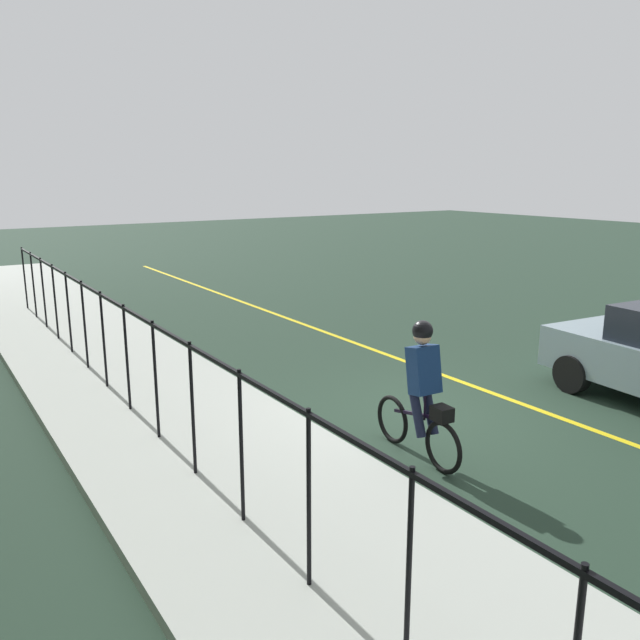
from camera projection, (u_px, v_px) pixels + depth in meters
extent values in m
plane|color=#223628|center=(422.00, 413.00, 9.78)|extent=(80.00, 80.00, 0.00)
cube|color=yellow|center=(494.00, 394.00, 10.63)|extent=(36.00, 0.12, 0.01)
cube|color=#ABB1A8|center=(218.00, 462.00, 7.94)|extent=(40.00, 3.20, 0.15)
cylinder|color=black|center=(409.00, 577.00, 4.27)|extent=(0.04, 0.04, 1.60)
cylinder|color=black|center=(309.00, 499.00, 5.29)|extent=(0.04, 0.04, 1.60)
cylinder|color=black|center=(241.00, 447.00, 6.31)|extent=(0.04, 0.04, 1.60)
cylinder|color=black|center=(193.00, 409.00, 7.33)|extent=(0.04, 0.04, 1.60)
cylinder|color=black|center=(156.00, 380.00, 8.34)|extent=(0.04, 0.04, 1.60)
cylinder|color=black|center=(127.00, 357.00, 9.36)|extent=(0.04, 0.04, 1.60)
cylinder|color=black|center=(104.00, 339.00, 10.38)|extent=(0.04, 0.04, 1.60)
cylinder|color=black|center=(85.00, 325.00, 11.40)|extent=(0.04, 0.04, 1.60)
cylinder|color=black|center=(69.00, 312.00, 12.41)|extent=(0.04, 0.04, 1.60)
cylinder|color=black|center=(55.00, 302.00, 13.43)|extent=(0.04, 0.04, 1.60)
cylinder|color=black|center=(44.00, 293.00, 14.45)|extent=(0.04, 0.04, 1.60)
cylinder|color=black|center=(33.00, 285.00, 15.47)|extent=(0.04, 0.04, 1.60)
cylinder|color=black|center=(25.00, 278.00, 16.49)|extent=(0.04, 0.04, 1.60)
cube|color=black|center=(152.00, 324.00, 8.18)|extent=(20.00, 0.04, 0.04)
torus|color=black|center=(392.00, 419.00, 8.66)|extent=(0.66, 0.10, 0.66)
torus|color=black|center=(443.00, 447.00, 7.77)|extent=(0.66, 0.10, 0.66)
cube|color=black|center=(417.00, 414.00, 8.16)|extent=(0.93, 0.10, 0.24)
cylinder|color=black|center=(425.00, 407.00, 8.00)|extent=(0.03, 0.03, 0.35)
cube|color=navy|center=(424.00, 370.00, 7.93)|extent=(0.36, 0.38, 0.63)
sphere|color=tan|center=(422.00, 336.00, 7.88)|extent=(0.22, 0.22, 0.22)
sphere|color=black|center=(423.00, 331.00, 7.86)|extent=(0.26, 0.26, 0.26)
cylinder|color=#191E38|center=(417.00, 411.00, 7.98)|extent=(0.34, 0.14, 0.65)
cylinder|color=#191E38|center=(429.00, 408.00, 8.08)|extent=(0.34, 0.14, 0.65)
cube|color=black|center=(442.00, 414.00, 7.72)|extent=(0.25, 0.22, 0.18)
cylinder|color=black|center=(572.00, 374.00, 10.65)|extent=(0.66, 0.28, 0.64)
cylinder|color=black|center=(638.00, 360.00, 11.43)|extent=(0.66, 0.28, 0.64)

